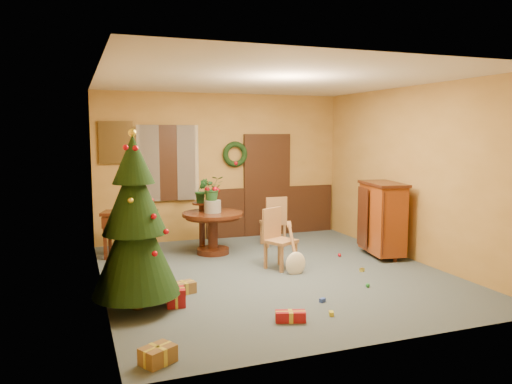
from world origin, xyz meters
name	(u,v)px	position (x,y,z in m)	size (l,w,h in m)	color
room_envelope	(233,183)	(0.21, 2.70, 1.12)	(5.50, 5.50, 5.50)	#3A4855
dining_table	(213,225)	(-0.55, 1.51, 0.52)	(1.07, 1.07, 0.74)	#33140B
urn	(213,206)	(-0.55, 1.51, 0.84)	(0.30, 0.30, 0.22)	slate
centerpiece_plant	(212,188)	(-0.55, 1.51, 1.17)	(0.38, 0.33, 0.43)	#1E4C23
chair_near	(277,236)	(0.16, 0.26, 0.51)	(0.55, 0.55, 0.95)	#95603B
chair_far	(274,220)	(0.69, 1.67, 0.51)	(0.42, 0.42, 0.95)	#95603B
guitar	(296,249)	(0.29, -0.16, 0.38)	(0.33, 0.15, 0.77)	white
plant_stand	(202,221)	(-0.66, 1.84, 0.54)	(0.34, 0.34, 0.87)	#33140B
stand_plant	(202,190)	(-0.66, 1.84, 1.09)	(0.24, 0.20, 0.44)	#19471E
christmas_tree	(135,225)	(-2.15, -0.87, 1.04)	(1.06, 1.06, 2.18)	#382111
writing_desk	(130,223)	(-1.95, 1.74, 0.60)	(1.00, 0.71, 0.80)	#33140B
sideboard	(382,217)	(2.15, 0.32, 0.69)	(0.69, 1.08, 1.29)	#5F240A
gift_a	(158,355)	(-2.15, -2.40, 0.08)	(0.38, 0.35, 0.17)	brown
gift_b	(176,297)	(-1.69, -0.93, 0.11)	(0.24, 0.24, 0.23)	maroon
gift_c	(184,288)	(-1.49, -0.47, 0.08)	(0.32, 0.26, 0.16)	brown
gift_d	(290,316)	(-0.56, -1.88, 0.06)	(0.37, 0.24, 0.12)	maroon
toy_a	(322,300)	(0.08, -1.43, 0.03)	(0.08, 0.05, 0.05)	#2843AE
toy_b	(368,285)	(0.95, -1.11, 0.03)	(0.06, 0.06, 0.06)	#248635
toy_c	(331,314)	(-0.04, -1.88, 0.03)	(0.08, 0.05, 0.05)	gold
toy_d	(339,255)	(1.45, 0.53, 0.03)	(0.06, 0.06, 0.06)	red
toy_e	(362,270)	(1.31, -0.39, 0.03)	(0.08, 0.05, 0.05)	yellow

